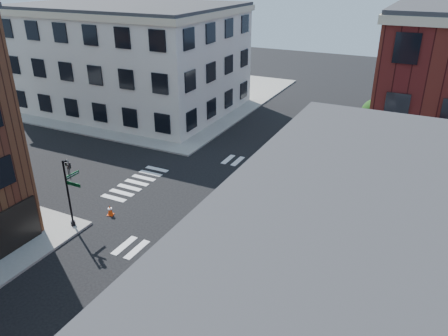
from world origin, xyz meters
name	(u,v)px	position (x,y,z in m)	size (l,w,h in m)	color
ground	(219,203)	(0.00, 0.00, 0.00)	(120.00, 120.00, 0.00)	black
sidewalk_nw	(147,94)	(-21.00, 21.00, 0.07)	(30.00, 30.00, 0.15)	gray
building_nw	(132,59)	(-19.00, 16.00, 5.50)	(22.00, 16.00, 11.00)	silver
tree_near	(364,132)	(7.56, 9.98, 3.16)	(2.69, 2.69, 4.49)	black
tree_far	(375,114)	(7.56, 15.98, 2.87)	(2.43, 2.43, 4.07)	black
signal_pole	(69,186)	(-6.72, -6.68, 2.86)	(1.29, 1.24, 4.60)	black
box_truck	(382,255)	(11.13, -4.51, 2.16)	(9.40, 3.87, 4.16)	white
traffic_cone	(110,210)	(-5.70, -4.60, 0.35)	(0.49, 0.49, 0.72)	#FD450B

